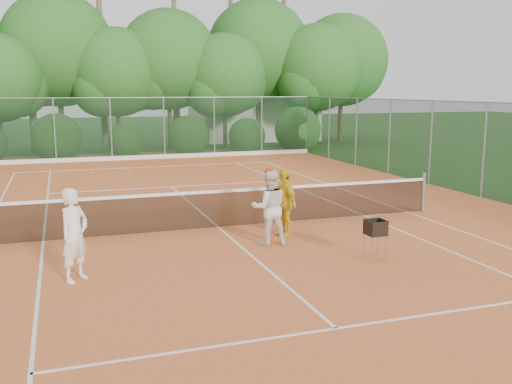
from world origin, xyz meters
The scene contains 14 objects.
ground centered at (0.00, 0.00, 0.00)m, with size 120.00×120.00×0.00m, color #21491A.
clay_court centered at (0.00, 0.00, 0.01)m, with size 18.00×36.00×0.02m, color orange.
club_building centered at (9.00, 24.00, 1.50)m, with size 8.00×5.00×3.00m, color beige.
tennis_net centered at (0.00, 0.00, 0.53)m, with size 11.97×0.10×1.10m.
player_white centered at (-3.47, -2.99, 0.86)m, with size 0.62×0.40×1.69m, color white.
player_center_grp centered at (0.66, -1.81, 0.86)m, with size 0.88×0.73×1.70m.
player_yellow centered at (1.26, -1.20, 0.82)m, with size 0.93×0.39×1.59m, color yellow.
ball_hopper centered at (2.27, -3.61, 0.67)m, with size 0.36×0.36×0.82m.
stray_ball_a centered at (-0.99, 10.54, 0.05)m, with size 0.07×0.07×0.07m, color gold.
stray_ball_b centered at (-2.52, 10.68, 0.05)m, with size 0.07×0.07×0.07m, color #C8DF33.
stray_ball_c centered at (4.44, 9.04, 0.05)m, with size 0.07×0.07×0.07m, color yellow.
court_markings centered at (0.00, 0.00, 0.02)m, with size 11.03×23.83×0.01m.
fence_back centered at (0.00, 15.00, 1.52)m, with size 18.07×0.07×3.00m.
tropical_treeline centered at (1.43, 20.22, 5.11)m, with size 32.10×8.49×15.03m.
Camera 1 is at (-3.60, -13.34, 3.42)m, focal length 40.00 mm.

